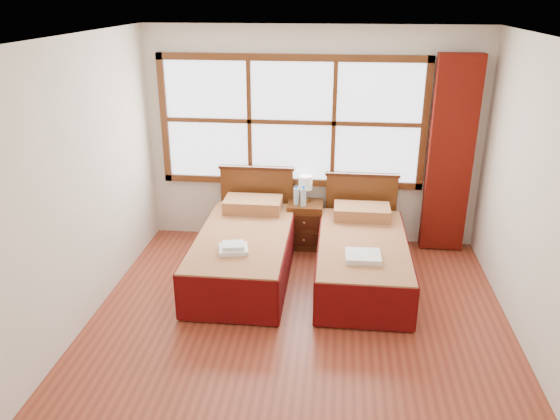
# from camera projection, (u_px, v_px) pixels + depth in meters

# --- Properties ---
(floor) EXTENTS (4.50, 4.50, 0.00)m
(floor) POSITION_uv_depth(u_px,v_px,m) (296.00, 340.00, 4.93)
(floor) COLOR brown
(floor) RESTS_ON ground
(ceiling) EXTENTS (4.50, 4.50, 0.00)m
(ceiling) POSITION_uv_depth(u_px,v_px,m) (300.00, 41.00, 3.96)
(ceiling) COLOR white
(ceiling) RESTS_ON wall_back
(wall_back) EXTENTS (4.00, 0.00, 4.00)m
(wall_back) POSITION_uv_depth(u_px,v_px,m) (312.00, 138.00, 6.52)
(wall_back) COLOR silver
(wall_back) RESTS_ON floor
(wall_left) EXTENTS (0.00, 4.50, 4.50)m
(wall_left) POSITION_uv_depth(u_px,v_px,m) (64.00, 198.00, 4.65)
(wall_left) COLOR silver
(wall_left) RESTS_ON floor
(wall_right) EXTENTS (0.00, 4.50, 4.50)m
(wall_right) POSITION_uv_depth(u_px,v_px,m) (553.00, 217.00, 4.24)
(wall_right) COLOR silver
(wall_right) RESTS_ON floor
(window) EXTENTS (3.16, 0.06, 1.56)m
(window) POSITION_uv_depth(u_px,v_px,m) (291.00, 122.00, 6.44)
(window) COLOR white
(window) RESTS_ON wall_back
(curtain) EXTENTS (0.50, 0.16, 2.30)m
(curtain) POSITION_uv_depth(u_px,v_px,m) (450.00, 156.00, 6.28)
(curtain) COLOR #66120A
(curtain) RESTS_ON wall_back
(bed_left) EXTENTS (0.99, 2.01, 0.96)m
(bed_left) POSITION_uv_depth(u_px,v_px,m) (245.00, 250.00, 5.99)
(bed_left) COLOR #3D1A0C
(bed_left) RESTS_ON floor
(bed_right) EXTENTS (0.95, 1.97, 0.92)m
(bed_right) POSITION_uv_depth(u_px,v_px,m) (362.00, 256.00, 5.87)
(bed_right) COLOR #3D1A0C
(bed_right) RESTS_ON floor
(nightstand) EXTENTS (0.42, 0.42, 0.56)m
(nightstand) POSITION_uv_depth(u_px,v_px,m) (305.00, 225.00, 6.67)
(nightstand) COLOR #592E13
(nightstand) RESTS_ON floor
(towels_left) EXTENTS (0.33, 0.31, 0.09)m
(towels_left) POSITION_uv_depth(u_px,v_px,m) (233.00, 248.00, 5.45)
(towels_left) COLOR white
(towels_left) RESTS_ON bed_left
(towels_right) EXTENTS (0.35, 0.31, 0.05)m
(towels_right) POSITION_uv_depth(u_px,v_px,m) (363.00, 256.00, 5.35)
(towels_right) COLOR white
(towels_right) RESTS_ON bed_right
(lamp) EXTENTS (0.16, 0.16, 0.32)m
(lamp) POSITION_uv_depth(u_px,v_px,m) (305.00, 183.00, 6.55)
(lamp) COLOR #B38639
(lamp) RESTS_ON nightstand
(bottle_near) EXTENTS (0.06, 0.06, 0.23)m
(bottle_near) POSITION_uv_depth(u_px,v_px,m) (296.00, 196.00, 6.49)
(bottle_near) COLOR silver
(bottle_near) RESTS_ON nightstand
(bottle_far) EXTENTS (0.07, 0.07, 0.25)m
(bottle_far) POSITION_uv_depth(u_px,v_px,m) (303.00, 197.00, 6.44)
(bottle_far) COLOR silver
(bottle_far) RESTS_ON nightstand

